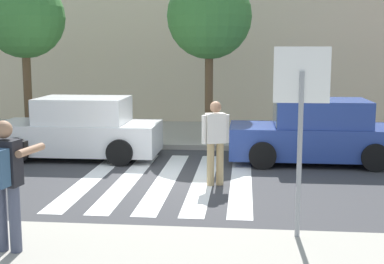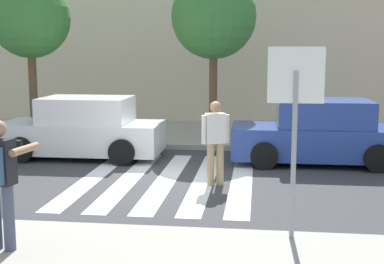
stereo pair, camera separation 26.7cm
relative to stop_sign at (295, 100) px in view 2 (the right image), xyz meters
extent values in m
plane|color=#38383A|center=(-2.42, 3.44, -2.07)|extent=(120.00, 120.00, 0.00)
cube|color=#9E998C|center=(-2.42, 9.44, -2.00)|extent=(60.00, 4.80, 0.14)
cube|color=beige|center=(-2.42, 13.84, 1.39)|extent=(56.00, 4.00, 6.93)
cube|color=silver|center=(-4.02, 3.64, -2.07)|extent=(0.44, 5.20, 0.01)
cube|color=silver|center=(-3.22, 3.64, -2.07)|extent=(0.44, 5.20, 0.01)
cube|color=silver|center=(-2.42, 3.64, -2.07)|extent=(0.44, 5.20, 0.01)
cube|color=silver|center=(-1.62, 3.64, -2.07)|extent=(0.44, 5.20, 0.01)
cube|color=silver|center=(-0.82, 3.64, -2.07)|extent=(0.44, 5.20, 0.01)
cylinder|color=gray|center=(0.00, -0.01, -0.77)|extent=(0.07, 0.07, 2.32)
cube|color=white|center=(0.00, 0.00, 0.34)|extent=(0.76, 0.03, 0.76)
cube|color=red|center=(0.00, 0.02, 0.34)|extent=(0.66, 0.02, 0.66)
cylinder|color=#474C60|center=(-3.70, -0.96, -1.49)|extent=(0.15, 0.15, 0.88)
cylinder|color=#A37556|center=(-3.53, -0.77, -0.62)|extent=(0.18, 0.59, 0.10)
cube|color=black|center=(-3.74, -0.55, -0.59)|extent=(0.15, 0.12, 0.10)
cylinder|color=tan|center=(-1.44, 3.24, -1.63)|extent=(0.15, 0.15, 0.88)
cylinder|color=tan|center=(-1.25, 3.32, -1.63)|extent=(0.15, 0.15, 0.88)
cube|color=silver|center=(-1.34, 3.28, -0.89)|extent=(0.44, 0.36, 0.60)
sphere|color=#A37556|center=(-1.34, 3.28, -0.46)|extent=(0.23, 0.23, 0.23)
cylinder|color=silver|center=(-1.57, 3.19, -0.91)|extent=(0.10, 0.10, 0.58)
cylinder|color=silver|center=(-1.12, 3.36, -0.91)|extent=(0.10, 0.10, 0.58)
cube|color=white|center=(-4.98, 5.74, -1.54)|extent=(4.10, 1.70, 0.76)
cube|color=white|center=(-4.83, 5.74, -0.84)|extent=(2.20, 1.56, 0.64)
cube|color=slate|center=(-5.90, 5.74, -0.84)|extent=(0.10, 1.50, 0.54)
cube|color=slate|center=(-3.86, 5.74, -0.84)|extent=(0.10, 1.50, 0.51)
cylinder|color=black|center=(-6.25, 4.89, -1.75)|extent=(0.64, 0.22, 0.64)
cylinder|color=black|center=(-6.25, 6.59, -1.75)|extent=(0.64, 0.22, 0.64)
cylinder|color=black|center=(-3.71, 4.89, -1.75)|extent=(0.64, 0.22, 0.64)
cylinder|color=black|center=(-3.71, 6.59, -1.75)|extent=(0.64, 0.22, 0.64)
cube|color=#284293|center=(0.93, 5.74, -1.54)|extent=(4.10, 1.70, 0.76)
cube|color=#284293|center=(1.08, 5.74, -0.84)|extent=(2.20, 1.56, 0.64)
cube|color=slate|center=(0.01, 5.74, -0.84)|extent=(0.10, 1.50, 0.54)
cube|color=slate|center=(2.05, 5.74, -0.84)|extent=(0.10, 1.50, 0.51)
cylinder|color=black|center=(-0.34, 4.89, -1.75)|extent=(0.64, 0.22, 0.64)
cylinder|color=black|center=(-0.34, 6.59, -1.75)|extent=(0.64, 0.22, 0.64)
cylinder|color=black|center=(2.20, 4.89, -1.75)|extent=(0.64, 0.22, 0.64)
cylinder|color=black|center=(2.20, 6.59, -1.75)|extent=(0.64, 0.22, 0.64)
cylinder|color=brown|center=(-7.13, 7.78, -0.53)|extent=(0.24, 0.24, 2.81)
sphere|color=#387533|center=(-7.13, 7.78, 1.58)|extent=(2.33, 2.33, 2.33)
cylinder|color=brown|center=(-1.82, 8.32, -0.53)|extent=(0.24, 0.24, 2.81)
sphere|color=#387533|center=(-1.82, 8.32, 1.61)|extent=(2.46, 2.46, 2.46)
camera|label=1|loc=(-0.76, -7.35, 0.68)|focal=50.00mm
camera|label=2|loc=(-0.49, -7.32, 0.68)|focal=50.00mm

